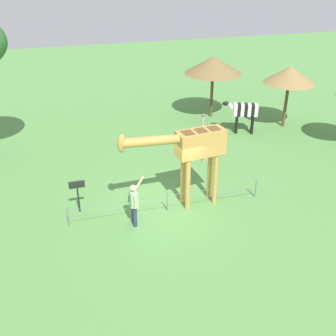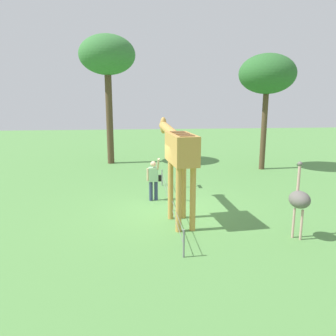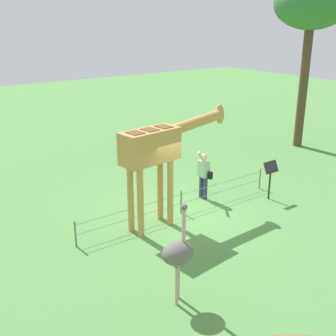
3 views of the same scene
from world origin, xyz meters
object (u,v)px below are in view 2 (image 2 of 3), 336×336
(tree_east, at_px, (267,75))
(info_sign, at_px, (181,167))
(visitor, at_px, (154,178))
(ostrich, at_px, (299,200))
(giraffe, at_px, (179,152))
(tree_northeast, at_px, (107,57))

(tree_east, bearing_deg, info_sign, 123.88)
(visitor, xyz_separation_m, ostrich, (-3.99, -3.91, 0.27))
(visitor, bearing_deg, giraffe, -162.93)
(ostrich, relative_size, tree_east, 0.36)
(visitor, distance_m, ostrich, 5.59)
(ostrich, xyz_separation_m, tree_east, (9.16, -2.47, 3.96))
(tree_northeast, height_order, info_sign, tree_northeast)
(tree_northeast, distance_m, info_sign, 8.68)
(ostrich, distance_m, tree_northeast, 14.12)
(visitor, distance_m, info_sign, 2.20)
(giraffe, relative_size, visitor, 2.20)
(visitor, bearing_deg, tree_northeast, 16.00)
(info_sign, bearing_deg, tree_northeast, 30.68)
(ostrich, height_order, tree_northeast, tree_northeast)
(giraffe, xyz_separation_m, ostrich, (-1.74, -3.22, -1.12))
(giraffe, height_order, visitor, giraffe)
(visitor, height_order, tree_east, tree_east)
(visitor, relative_size, info_sign, 1.33)
(giraffe, height_order, tree_northeast, tree_northeast)
(visitor, xyz_separation_m, tree_northeast, (7.68, 2.20, 5.33))
(giraffe, relative_size, info_sign, 2.94)
(tree_northeast, xyz_separation_m, info_sign, (-5.92, -3.51, -5.28))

